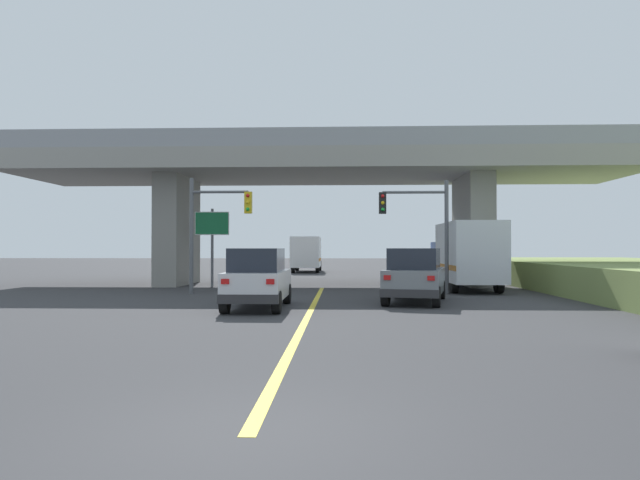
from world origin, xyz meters
TOP-DOWN VIEW (x-y plane):
  - ground at (0.00, 25.29)m, footprint 160.00×160.00m
  - overpass_bridge at (0.00, 25.29)m, footprint 33.25×8.18m
  - lane_divider_stripe at (0.00, 11.38)m, footprint 0.20×22.76m
  - suv_lead at (-1.80, 12.90)m, footprint 1.87×4.42m
  - suv_crossing at (3.73, 15.21)m, footprint 2.92×4.88m
  - box_truck at (7.05, 21.82)m, footprint 2.33×7.45m
  - traffic_signal_nearside at (4.60, 19.50)m, footprint 3.10×0.36m
  - traffic_signal_farside at (-4.73, 18.99)m, footprint 2.79×0.36m
  - highway_sign at (-5.80, 23.49)m, footprint 1.81×0.17m
  - semi_truck_distant at (-1.99, 41.91)m, footprint 2.33×6.55m

SIDE VIEW (x-z plane):
  - ground at x=0.00m, z-range 0.00..0.00m
  - lane_divider_stripe at x=0.00m, z-range 0.00..0.01m
  - suv_lead at x=-1.80m, z-range 0.00..2.02m
  - suv_crossing at x=3.73m, z-range 0.00..2.02m
  - semi_truck_distant at x=-1.99m, z-range 0.09..3.03m
  - box_truck at x=7.05m, z-range 0.07..3.31m
  - highway_sign at x=-5.80m, z-range 0.96..5.06m
  - traffic_signal_farside at x=-4.73m, z-range 0.70..5.85m
  - traffic_signal_nearside at x=4.60m, z-range 0.74..5.81m
  - overpass_bridge at x=0.00m, z-range 1.84..9.71m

